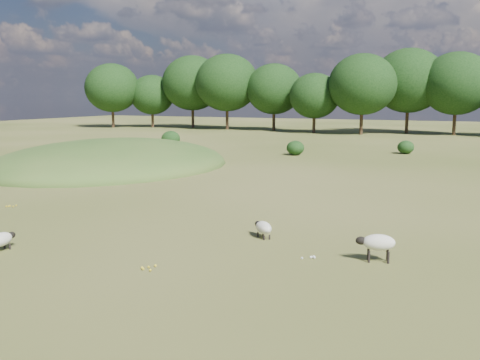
# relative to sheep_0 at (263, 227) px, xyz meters

# --- Properties ---
(ground) EXTENTS (160.00, 160.00, 0.00)m
(ground) POSITION_rel_sheep_0_xyz_m (-5.75, 22.27, -0.39)
(ground) COLOR #3F4E18
(ground) RESTS_ON ground
(mound) EXTENTS (16.00, 20.00, 4.00)m
(mound) POSITION_rel_sheep_0_xyz_m (-17.75, 14.27, -0.39)
(mound) COLOR #33561E
(mound) RESTS_ON ground
(treeline) EXTENTS (96.28, 14.66, 11.70)m
(treeline) POSITION_rel_sheep_0_xyz_m (-6.81, 57.71, 6.18)
(treeline) COLOR black
(treeline) RESTS_ON ground
(shrubs) EXTENTS (24.89, 6.62, 1.58)m
(shrubs) POSITION_rel_sheep_0_xyz_m (-13.24, 29.60, 0.32)
(shrubs) COLOR black
(shrubs) RESTS_ON ground
(sheep_0) EXTENTS (1.02, 0.97, 0.62)m
(sheep_0) POSITION_rel_sheep_0_xyz_m (0.00, 0.00, 0.00)
(sheep_0) COLOR beige
(sheep_0) RESTS_ON ground
(sheep_1) EXTENTS (1.27, 0.79, 0.88)m
(sheep_1) POSITION_rel_sheep_0_xyz_m (4.29, -1.20, 0.23)
(sheep_1) COLOR beige
(sheep_1) RESTS_ON ground
(sheep_3) EXTENTS (0.54, 1.10, 0.63)m
(sheep_3) POSITION_rel_sheep_0_xyz_m (-7.34, -5.12, 0.01)
(sheep_3) COLOR beige
(sheep_3) RESTS_ON ground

